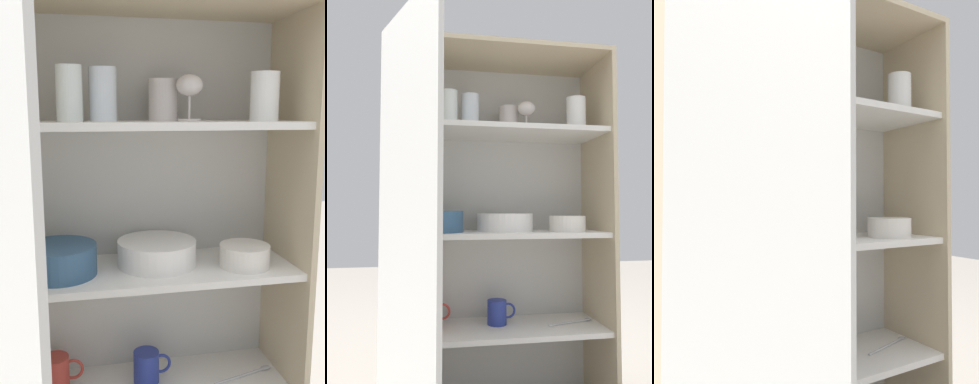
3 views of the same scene
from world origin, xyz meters
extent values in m
cube|color=silver|center=(0.00, 0.30, 0.70)|extent=(0.87, 0.02, 1.39)
cube|color=#CCB793|center=(-0.43, 0.14, 0.70)|extent=(0.02, 0.32, 1.39)
cube|color=#CCB793|center=(0.43, 0.14, 0.70)|extent=(0.02, 0.32, 1.39)
cube|color=#CCB793|center=(0.00, 0.14, 1.40)|extent=(0.87, 0.32, 0.02)
cube|color=white|center=(0.00, 0.14, 0.31)|extent=(0.83, 0.29, 0.02)
cube|color=white|center=(0.00, 0.14, 0.68)|extent=(0.83, 0.29, 0.02)
cube|color=white|center=(0.00, 0.14, 1.09)|extent=(0.83, 0.29, 0.02)
cube|color=silver|center=(-0.34, -0.21, 0.70)|extent=(0.20, 0.40, 1.39)
cylinder|color=white|center=(-0.11, 0.15, 1.17)|extent=(0.07, 0.07, 0.14)
cylinder|color=white|center=(-0.20, 0.11, 1.17)|extent=(0.07, 0.07, 0.14)
cylinder|color=silver|center=(0.06, 0.22, 1.16)|extent=(0.08, 0.08, 0.12)
cylinder|color=white|center=(0.31, 0.09, 1.16)|extent=(0.08, 0.08, 0.13)
cylinder|color=silver|center=(0.12, 0.16, 1.10)|extent=(0.06, 0.06, 0.01)
cylinder|color=silver|center=(0.12, 0.16, 1.14)|extent=(0.01, 0.01, 0.06)
ellipsoid|color=silver|center=(0.12, 0.16, 1.20)|extent=(0.08, 0.08, 0.06)
cylinder|color=white|center=(0.03, 0.16, 0.69)|extent=(0.23, 0.23, 0.01)
cylinder|color=white|center=(0.03, 0.16, 0.70)|extent=(0.23, 0.23, 0.01)
cylinder|color=white|center=(0.03, 0.16, 0.71)|extent=(0.23, 0.23, 0.01)
cylinder|color=white|center=(0.03, 0.16, 0.72)|extent=(0.23, 0.23, 0.01)
cylinder|color=white|center=(0.03, 0.16, 0.73)|extent=(0.23, 0.23, 0.01)
cylinder|color=white|center=(0.03, 0.16, 0.74)|extent=(0.23, 0.23, 0.01)
cylinder|color=white|center=(0.03, 0.16, 0.75)|extent=(0.23, 0.23, 0.01)
cylinder|color=white|center=(0.03, 0.16, 0.76)|extent=(0.23, 0.23, 0.01)
cylinder|color=#33567A|center=(-0.24, 0.14, 0.73)|extent=(0.20, 0.20, 0.08)
torus|color=#33567A|center=(-0.24, 0.14, 0.77)|extent=(0.20, 0.20, 0.01)
cylinder|color=silver|center=(0.27, 0.10, 0.72)|extent=(0.14, 0.14, 0.06)
torus|color=silver|center=(0.27, 0.10, 0.75)|extent=(0.14, 0.14, 0.01)
cylinder|color=#BC3D33|center=(-0.27, 0.19, 0.37)|extent=(0.08, 0.08, 0.10)
torus|color=#BC3D33|center=(-0.22, 0.19, 0.37)|extent=(0.07, 0.01, 0.07)
cylinder|color=#283893|center=(0.00, 0.17, 0.36)|extent=(0.08, 0.08, 0.10)
torus|color=#283893|center=(0.05, 0.17, 0.37)|extent=(0.06, 0.01, 0.06)
cylinder|color=silver|center=(0.29, 0.13, 0.32)|extent=(0.19, 0.06, 0.01)
ellipsoid|color=silver|center=(0.38, 0.16, 0.32)|extent=(0.04, 0.03, 0.01)
camera|label=1|loc=(-0.20, -1.05, 1.13)|focal=42.00mm
camera|label=2|loc=(-0.28, -1.33, 0.77)|focal=35.00mm
camera|label=3|loc=(-0.56, -0.83, 0.81)|focal=35.00mm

